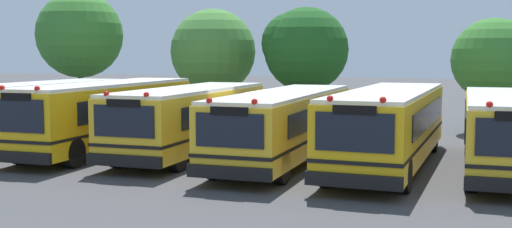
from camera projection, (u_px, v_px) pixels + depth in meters
The scene contains 11 objects.
ground_plane at pixel (239, 157), 23.42m from camera, with size 160.00×160.00×0.00m, color #424244.
school_bus_0 at pixel (31, 111), 26.41m from camera, with size 2.54×10.82×2.69m.
school_bus_1 at pixel (106, 113), 24.89m from camera, with size 2.72×10.64×2.78m.
school_bus_2 at pixel (191, 118), 23.90m from camera, with size 2.73×9.93×2.63m.
school_bus_3 at pixel (285, 122), 22.49m from camera, with size 2.62×11.09×2.57m.
school_bus_4 at pixel (389, 124), 21.37m from camera, with size 2.75×11.26×2.70m.
school_bus_5 at pixel (505, 130), 20.29m from camera, with size 2.70×10.07×2.59m.
tree_0 at pixel (78, 34), 37.31m from camera, with size 5.03×5.03×7.39m.
tree_1 at pixel (214, 52), 36.77m from camera, with size 4.91×4.91×6.36m.
tree_2 at pixel (302, 48), 34.16m from camera, with size 4.65×4.54×6.27m.
tree_3 at pixel (496, 61), 29.91m from camera, with size 3.91×3.91×5.45m.
Camera 1 is at (8.45, -21.59, 3.77)m, focal length 44.82 mm.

